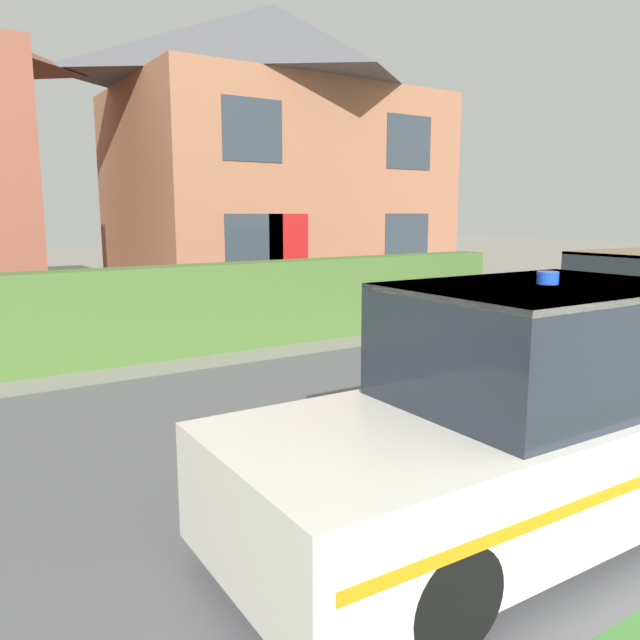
# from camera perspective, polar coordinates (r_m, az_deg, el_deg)

# --- Properties ---
(road_strip) EXTENTS (28.00, 6.19, 0.01)m
(road_strip) POSITION_cam_1_polar(r_m,az_deg,el_deg) (6.25, 3.45, -10.05)
(road_strip) COLOR #5B5B60
(road_strip) RESTS_ON ground
(garden_hedge) EXTENTS (12.21, 0.52, 1.35)m
(garden_hedge) POSITION_cam_1_polar(r_m,az_deg,el_deg) (9.58, -12.23, 0.87)
(garden_hedge) COLOR #4C7233
(garden_hedge) RESTS_ON ground
(police_car) EXTENTS (4.31, 1.65, 1.73)m
(police_car) POSITION_cam_1_polar(r_m,az_deg,el_deg) (4.50, 18.53, -8.41)
(police_car) COLOR black
(police_car) RESTS_ON road_strip
(house_right) EXTENTS (8.21, 6.19, 7.42)m
(house_right) POSITION_cam_1_polar(r_m,az_deg,el_deg) (17.29, -4.18, 15.29)
(house_right) COLOR #A86B4C
(house_right) RESTS_ON ground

